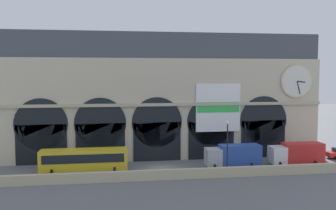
{
  "coord_description": "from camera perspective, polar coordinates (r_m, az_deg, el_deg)",
  "views": [
    {
      "loc": [
        -6.54,
        -49.26,
        12.67
      ],
      "look_at": [
        1.63,
        5.0,
        8.21
      ],
      "focal_mm": 40.33,
      "sensor_mm": 36.0,
      "label": 1
    }
  ],
  "objects": [
    {
      "name": "ground_plane",
      "position": [
        51.29,
        -0.98,
        -9.65
      ],
      "size": [
        200.0,
        200.0,
        0.0
      ],
      "primitive_type": "plane",
      "color": "slate"
    },
    {
      "name": "quay_parapet_wall",
      "position": [
        46.25,
        -0.13,
        -10.47
      ],
      "size": [
        90.0,
        0.7,
        1.21
      ],
      "primitive_type": "cube",
      "color": "#BCAD8C",
      "rests_on": "ground"
    },
    {
      "name": "station_building",
      "position": [
        56.97,
        -1.9,
        1.07
      ],
      "size": [
        50.61,
        4.85,
        18.86
      ],
      "color": "beige",
      "rests_on": "ground"
    },
    {
      "name": "bus_midwest",
      "position": [
        49.92,
        -12.57,
        -8.06
      ],
      "size": [
        11.0,
        3.25,
        3.1
      ],
      "color": "gold",
      "rests_on": "ground"
    },
    {
      "name": "box_truck_mideast",
      "position": [
        52.39,
        9.87,
        -7.5
      ],
      "size": [
        7.5,
        2.91,
        3.12
      ],
      "color": "#ADB2B7",
      "rests_on": "ground"
    },
    {
      "name": "box_truck_east",
      "position": [
        55.95,
        18.88,
        -6.91
      ],
      "size": [
        7.5,
        2.91,
        3.12
      ],
      "color": "white",
      "rests_on": "ground"
    },
    {
      "name": "street_lamp_quayside",
      "position": [
        47.9,
        8.97,
        -5.33
      ],
      "size": [
        0.44,
        0.44,
        6.9
      ],
      "color": "black",
      "rests_on": "ground"
    }
  ]
}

